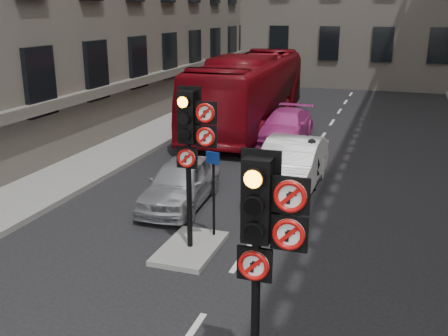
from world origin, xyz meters
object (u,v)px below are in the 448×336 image
Objects in this scene: info_sign at (213,182)px; motorcyclist at (311,164)px; car_silver at (181,183)px; car_white at (291,166)px; bus_red at (249,91)px; car_pink at (285,126)px; signal_near at (264,228)px; signal_far at (192,134)px; motorcycle at (292,215)px.

motorcyclist is at bearing 85.21° from info_sign.
car_white is (2.61, 2.21, 0.11)m from car_silver.
bus_red is at bearing 114.64° from car_white.
car_pink is 0.36× the size of bus_red.
signal_near is 2.25× the size of motorcyclist.
car_silver is 1.84× the size of info_sign.
car_white reaches higher than car_pink.
signal_far reaches higher than car_white.
car_white is 2.24× the size of info_sign.
car_silver reaches higher than motorcycle.
motorcyclist reaches higher than car_pink.
car_pink is 10.06m from info_sign.
bus_red is (-5.01, 16.84, -0.95)m from signal_near.
bus_red is (-2.15, 2.09, 1.01)m from car_pink.
signal_far is at bearing -65.34° from car_silver.
motorcycle is at bearing -76.93° from car_white.
motorcyclist is at bearing -69.57° from car_pink.
signal_near reaches higher than car_silver.
info_sign is (0.47, -10.02, 0.81)m from car_pink.
bus_red reaches higher than car_pink.
car_pink is at bearing 77.90° from car_silver.
info_sign reaches higher than car_pink.
car_silver is at bearing -139.35° from car_white.
motorcycle is at bearing 40.33° from info_sign.
car_pink is at bearing -45.59° from bus_red.
bus_red reaches higher than car_white.
car_silver is at bearing -97.08° from car_pink.
car_silver is 2.36× the size of motorcyclist.
signal_near is at bearing -80.41° from car_white.
car_silver is (-4.03, 6.63, -1.94)m from signal_near.
car_white is at bearing -67.28° from bus_red.
motorcyclist is at bearing 95.38° from signal_near.
motorcyclist reaches higher than car_silver.
info_sign is at bearing 76.43° from motorcyclist.
motorcycle is at bearing 97.01° from signal_near.
car_pink is 2.38× the size of motorcycle.
info_sign is at bearing -79.22° from bus_red.
signal_near reaches higher than motorcycle.
signal_near is 5.43m from info_sign.
signal_near is 17.60m from bus_red.
signal_near is at bearing -74.89° from bus_red.
signal_far reaches higher than car_pink.
info_sign reaches higher than car_white.
car_silver is at bearing 42.96° from motorcyclist.
signal_far is at bearing 76.96° from motorcyclist.
motorcyclist is (4.16, -7.83, -0.84)m from bus_red.
signal_far is 5.35m from car_white.
info_sign is at bearing -52.89° from car_silver.
car_pink is 2.11× the size of info_sign.
signal_far is 0.95× the size of car_silver.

